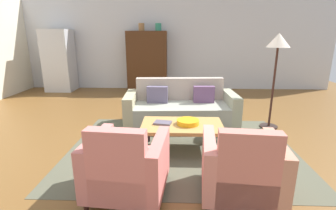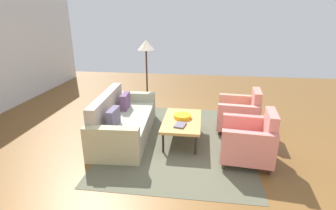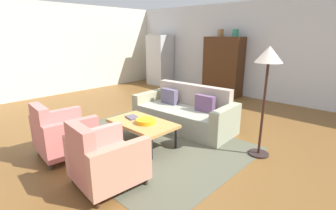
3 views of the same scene
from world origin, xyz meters
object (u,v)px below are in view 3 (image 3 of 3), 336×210
(couch, at_px, (185,113))
(coffee_table, at_px, (142,124))
(book_stack, at_px, (132,117))
(refrigerator, at_px, (160,60))
(armchair_left, at_px, (61,135))
(cabinet, at_px, (223,67))
(armchair_right, at_px, (103,161))
(fruit_bowl, at_px, (146,121))
(floor_lamp, at_px, (268,65))
(vase_round, at_px, (236,33))
(vase_tall, at_px, (221,33))

(couch, bearing_deg, coffee_table, 86.90)
(book_stack, relative_size, refrigerator, 0.15)
(armchair_left, relative_size, cabinet, 0.49)
(armchair_left, distance_m, refrigerator, 6.13)
(armchair_right, bearing_deg, refrigerator, 134.42)
(book_stack, bearing_deg, couch, 76.60)
(coffee_table, relative_size, fruit_bowl, 3.65)
(floor_lamp, bearing_deg, fruit_bowl, -147.13)
(couch, height_order, vase_round, vase_round)
(vase_round, bearing_deg, book_stack, -85.12)
(armchair_right, bearing_deg, fruit_bowl, 118.76)
(couch, xyz_separation_m, armchair_left, (-0.60, -2.35, 0.06))
(vase_tall, bearing_deg, floor_lamp, -48.51)
(armchair_right, height_order, vase_tall, vase_tall)
(couch, xyz_separation_m, floor_lamp, (1.67, -0.16, 1.16))
(couch, distance_m, refrigerator, 4.74)
(fruit_bowl, xyz_separation_m, vase_tall, (-1.23, 4.20, 1.46))
(fruit_bowl, bearing_deg, book_stack, 178.64)
(fruit_bowl, relative_size, refrigerator, 0.18)
(couch, relative_size, armchair_left, 2.44)
(fruit_bowl, height_order, refrigerator, refrigerator)
(coffee_table, bearing_deg, vase_round, 98.71)
(armchair_right, relative_size, cabinet, 0.49)
(cabinet, bearing_deg, floor_lamp, -50.10)
(armchair_right, xyz_separation_m, vase_tall, (-1.74, 5.37, 1.57))
(armchair_left, height_order, floor_lamp, floor_lamp)
(couch, relative_size, armchair_right, 2.44)
(couch, xyz_separation_m, armchair_right, (0.60, -2.35, 0.06))
(armchair_left, distance_m, floor_lamp, 3.34)
(armchair_right, relative_size, vase_tall, 4.01)
(book_stack, height_order, floor_lamp, floor_lamp)
(armchair_left, distance_m, fruit_bowl, 1.36)
(cabinet, bearing_deg, vase_round, -0.77)
(vase_tall, bearing_deg, armchair_right, -72.06)
(armchair_left, relative_size, refrigerator, 0.48)
(coffee_table, distance_m, floor_lamp, 2.23)
(couch, relative_size, vase_tall, 9.78)
(couch, distance_m, fruit_bowl, 1.20)
(couch, distance_m, coffee_table, 1.19)
(fruit_bowl, bearing_deg, armchair_right, -66.53)
(armchair_left, relative_size, armchair_right, 1.00)
(vase_tall, bearing_deg, vase_round, 0.00)
(vase_round, bearing_deg, armchair_right, -77.02)
(fruit_bowl, height_order, floor_lamp, floor_lamp)
(armchair_right, bearing_deg, cabinet, 111.75)
(couch, xyz_separation_m, vase_tall, (-1.14, 3.01, 1.62))
(fruit_bowl, bearing_deg, cabinet, 104.41)
(armchair_left, distance_m, vase_tall, 5.62)
(book_stack, distance_m, refrigerator, 5.35)
(cabinet, relative_size, floor_lamp, 1.05)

